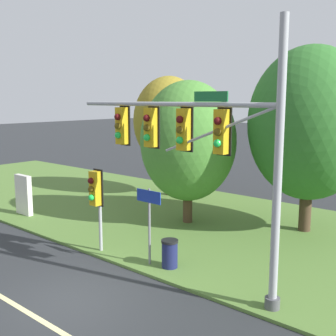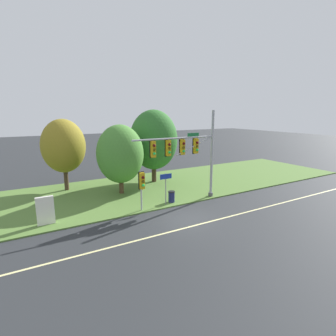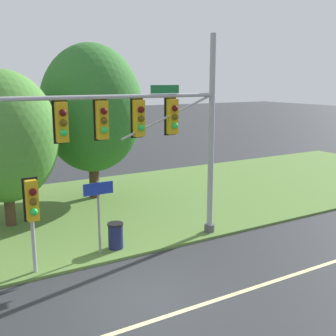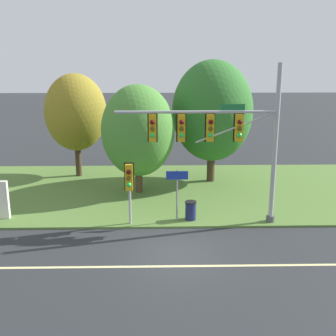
{
  "view_description": "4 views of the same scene",
  "coord_description": "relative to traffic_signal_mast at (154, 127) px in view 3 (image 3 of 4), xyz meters",
  "views": [
    {
      "loc": [
        9.26,
        -6.64,
        5.57
      ],
      "look_at": [
        1.04,
        2.99,
        3.48
      ],
      "focal_mm": 45.0,
      "sensor_mm": 36.0,
      "label": 1
    },
    {
      "loc": [
        -9.8,
        -14.39,
        7.38
      ],
      "look_at": [
        0.33,
        3.16,
        3.08
      ],
      "focal_mm": 28.0,
      "sensor_mm": 36.0,
      "label": 2
    },
    {
      "loc": [
        -4.77,
        -9.62,
        5.94
      ],
      "look_at": [
        2.69,
        2.95,
        2.87
      ],
      "focal_mm": 45.0,
      "sensor_mm": 36.0,
      "label": 3
    },
    {
      "loc": [
        -0.72,
        -15.88,
        7.8
      ],
      "look_at": [
        -0.29,
        4.68,
        2.37
      ],
      "focal_mm": 45.0,
      "sensor_mm": 36.0,
      "label": 4
    }
  ],
  "objects": [
    {
      "name": "grass_verge",
      "position": [
        -2.17,
        5.23,
        -4.32
      ],
      "size": [
        48.0,
        11.5,
        0.1
      ],
      "primitive_type": "cube",
      "color": "#517533",
      "rests_on": "ground"
    },
    {
      "name": "trash_bin",
      "position": [
        -1.38,
        0.34,
        -3.8
      ],
      "size": [
        0.56,
        0.56,
        0.93
      ],
      "color": "#191E4C",
      "rests_on": "grass_verge"
    },
    {
      "name": "route_sign_post",
      "position": [
        -2.07,
        0.1,
        -2.53
      ],
      "size": [
        1.04,
        0.08,
        2.58
      ],
      "color": "slate",
      "rests_on": "grass_verge"
    },
    {
      "name": "tree_behind_signpost",
      "position": [
        0.39,
        7.01,
        0.2
      ],
      "size": [
        4.98,
        4.98,
        7.59
      ],
      "color": "#423021",
      "rests_on": "grass_verge"
    },
    {
      "name": "ground_plane",
      "position": [
        -2.17,
        -3.02,
        -4.37
      ],
      "size": [
        160.0,
        160.0,
        0.0
      ],
      "primitive_type": "plane",
      "color": "#282B2D"
    },
    {
      "name": "traffic_signal_mast",
      "position": [
        0.0,
        0.0,
        0.0
      ],
      "size": [
        7.56,
        0.49,
        7.48
      ],
      "color": "#9EA0A5",
      "rests_on": "grass_verge"
    },
    {
      "name": "tree_left_of_mast",
      "position": [
        -4.1,
        4.79,
        -0.64
      ],
      "size": [
        4.19,
        4.19,
        6.26
      ],
      "color": "#4C3823",
      "rests_on": "grass_verge"
    },
    {
      "name": "lane_stripe",
      "position": [
        -2.17,
        -4.22,
        -4.36
      ],
      "size": [
        36.0,
        0.16,
        0.01
      ],
      "primitive_type": "cube",
      "color": "beige",
      "rests_on": "ground"
    },
    {
      "name": "pedestrian_signal_near_kerb",
      "position": [
        -4.29,
        -0.27,
        -2.1
      ],
      "size": [
        0.46,
        0.55,
        3.01
      ],
      "color": "#9EA0A5",
      "rests_on": "grass_verge"
    }
  ]
}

